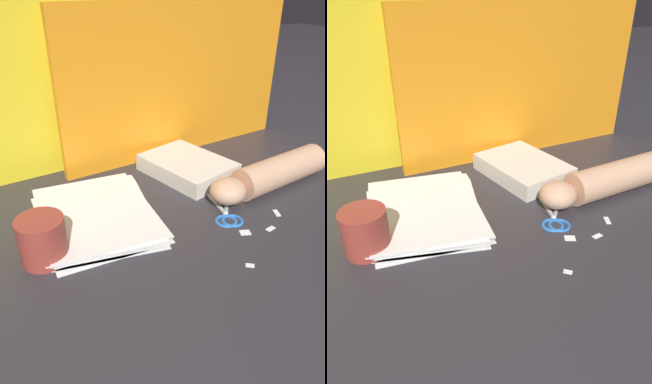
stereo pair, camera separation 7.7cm
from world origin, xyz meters
The scene contains 12 objects.
ground_plane centered at (0.00, 0.00, 0.00)m, with size 6.00×6.00×0.00m, color #2D2B30.
backdrop_panel_left centered at (-0.18, 0.35, 0.21)m, with size 0.73×0.13×0.42m.
backdrop_panel_center centered at (0.22, 0.35, 0.20)m, with size 0.69×0.13×0.40m.
paper_stack centered at (-0.10, 0.09, 0.01)m, with size 0.26×0.31×0.02m.
book_closed centered at (0.17, 0.20, 0.02)m, with size 0.22×0.26×0.04m.
scissors centered at (0.16, 0.00, 0.00)m, with size 0.11×0.16×0.01m.
hand_forearm centered at (0.32, 0.05, 0.04)m, with size 0.35×0.15×0.08m.
paper_scrap_near centered at (0.16, -0.08, 0.00)m, with size 0.03×0.02×0.00m.
paper_scrap_mid centered at (0.27, -0.04, 0.00)m, with size 0.02×0.03×0.00m.
paper_scrap_far centered at (0.11, -0.16, 0.00)m, with size 0.02×0.02×0.00m.
paper_scrap_side centered at (0.22, -0.09, 0.00)m, with size 0.02×0.02×0.00m.
mug centered at (-0.22, 0.00, 0.04)m, with size 0.08×0.08×0.09m.
Camera 1 is at (-0.23, -0.57, 0.44)m, focal length 35.00 mm.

